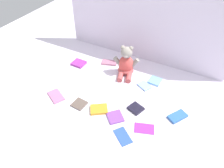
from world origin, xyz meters
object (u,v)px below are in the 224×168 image
at_px(book_case_2, 123,136).
at_px(book_case_10, 178,116).
at_px(book_case_1, 79,63).
at_px(book_case_0, 155,81).
at_px(teddy_bear, 126,64).
at_px(book_case_5, 56,96).
at_px(book_case_3, 144,128).
at_px(book_case_8, 109,63).
at_px(book_case_7, 115,117).
at_px(book_case_12, 136,108).
at_px(book_case_9, 144,86).
at_px(book_case_4, 79,104).
at_px(book_case_6, 99,109).
at_px(book_case_11, 91,73).

xyz_separation_m(book_case_2, book_case_10, (0.26, 0.31, 0.00)).
bearing_deg(book_case_1, book_case_0, 99.05).
bearing_deg(teddy_bear, book_case_5, -143.13).
bearing_deg(book_case_3, book_case_8, 26.59).
distance_m(book_case_7, book_case_12, 0.16).
xyz_separation_m(book_case_3, book_case_8, (-0.53, 0.51, 0.00)).
height_order(book_case_0, book_case_1, book_case_1).
distance_m(book_case_1, book_case_5, 0.42).
xyz_separation_m(book_case_10, book_case_12, (-0.27, -0.06, -0.00)).
bearing_deg(book_case_2, book_case_9, -137.05).
height_order(book_case_7, book_case_8, book_case_8).
height_order(book_case_4, book_case_6, book_case_6).
bearing_deg(book_case_10, book_case_4, -129.62).
distance_m(book_case_0, book_case_9, 0.10).
bearing_deg(book_case_8, teddy_bear, 54.21).
height_order(book_case_2, book_case_8, book_case_8).
relative_size(book_case_9, book_case_11, 1.05).
bearing_deg(book_case_8, book_case_1, -78.03).
height_order(book_case_10, book_case_12, same).
bearing_deg(book_case_1, book_case_9, 91.30).
xyz_separation_m(book_case_2, book_case_9, (-0.05, 0.49, 0.00)).
bearing_deg(book_case_2, teddy_bear, -119.32).
xyz_separation_m(book_case_4, book_case_11, (-0.12, 0.34, -0.00)).
height_order(book_case_3, book_case_10, book_case_10).
xyz_separation_m(book_case_5, book_case_10, (0.84, 0.22, 0.00)).
xyz_separation_m(book_case_5, book_case_9, (0.53, 0.41, 0.00)).
relative_size(book_case_5, book_case_11, 1.47).
relative_size(book_case_1, book_case_3, 0.88).
height_order(book_case_3, book_case_5, book_case_5).
bearing_deg(book_case_1, book_case_8, 122.04).
bearing_deg(book_case_8, book_case_6, 2.64).
height_order(teddy_bear, book_case_10, teddy_bear).
relative_size(book_case_7, book_case_12, 1.10).
relative_size(book_case_1, book_case_12, 1.19).
bearing_deg(book_case_7, book_case_0, -149.26).
bearing_deg(book_case_10, book_case_12, -134.56).
bearing_deg(book_case_2, book_case_4, -67.06).
relative_size(book_case_0, book_case_3, 0.75).
relative_size(book_case_3, book_case_4, 1.37).
xyz_separation_m(book_case_3, book_case_12, (-0.11, 0.13, 0.00)).
bearing_deg(book_case_6, book_case_11, 5.39).
bearing_deg(book_case_10, book_case_1, -159.21).
bearing_deg(book_case_10, teddy_bear, -175.30).
bearing_deg(book_case_12, book_case_3, -118.53).
bearing_deg(book_case_5, book_case_0, 158.21).
bearing_deg(book_case_6, book_case_10, -103.32).
relative_size(book_case_1, book_case_6, 0.95).
bearing_deg(book_case_3, book_case_1, 44.15).
relative_size(book_case_2, book_case_9, 1.31).
xyz_separation_m(book_case_7, book_case_12, (0.09, 0.13, 0.00)).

